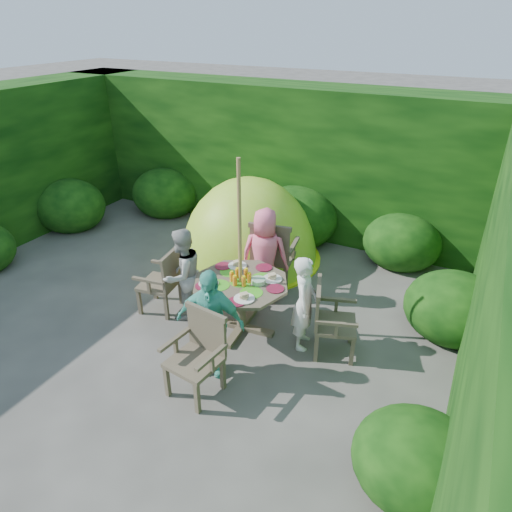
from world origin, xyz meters
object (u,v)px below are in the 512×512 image
at_px(garden_chair_left, 164,280).
at_px(child_left, 183,274).
at_px(parasol_pole, 240,251).
at_px(child_back, 265,255).
at_px(garden_chair_front, 199,352).
at_px(child_front, 210,323).
at_px(garden_chair_back, 273,254).
at_px(child_right, 304,303).
at_px(dome_tent, 249,257).
at_px(patio_table, 241,290).
at_px(garden_chair_right, 329,319).

bearing_deg(garden_chair_left, child_left, 85.94).
xyz_separation_m(parasol_pole, child_back, (-0.07, 0.80, -0.44)).
xyz_separation_m(garden_chair_front, child_front, (-0.04, 0.30, 0.16)).
relative_size(garden_chair_back, child_right, 0.86).
bearing_deg(garden_chair_left, child_front, 50.68).
bearing_deg(dome_tent, child_back, -56.33).
relative_size(patio_table, garden_chair_right, 1.49).
height_order(garden_chair_front, dome_tent, dome_tent).
bearing_deg(child_right, dome_tent, 29.95).
height_order(child_back, child_front, child_back).
distance_m(patio_table, garden_chair_back, 1.09).
relative_size(garden_chair_right, child_right, 0.74).
bearing_deg(child_front, parasol_pole, 80.47).
xyz_separation_m(parasol_pole, garden_chair_left, (-1.10, -0.10, -0.64)).
relative_size(garden_chair_left, child_front, 0.68).
relative_size(child_right, child_left, 0.96).
distance_m(patio_table, child_front, 0.80).
distance_m(child_left, dome_tent, 1.90).
height_order(child_left, dome_tent, dome_tent).
bearing_deg(child_right, patio_table, 80.62).
relative_size(garden_chair_back, child_back, 0.77).
distance_m(child_right, child_front, 1.13).
distance_m(parasol_pole, garden_chair_back, 1.23).
bearing_deg(child_back, child_left, 34.99).
bearing_deg(dome_tent, child_right, -50.88).
xyz_separation_m(garden_chair_back, dome_tent, (-0.73, 0.63, -0.54)).
relative_size(patio_table, garden_chair_back, 1.28).
xyz_separation_m(patio_table, garden_chair_right, (1.10, 0.08, -0.12)).
xyz_separation_m(patio_table, parasol_pole, (-0.00, -0.00, 0.52)).
distance_m(garden_chair_right, child_left, 1.91).
relative_size(patio_table, parasol_pole, 0.59).
height_order(parasol_pole, child_right, parasol_pole).
bearing_deg(patio_table, garden_chair_back, 95.05).
relative_size(garden_chair_right, garden_chair_back, 0.86).
height_order(parasol_pole, child_left, parasol_pole).
bearing_deg(child_right, garden_chair_back, 26.70).
bearing_deg(dome_tent, garden_chair_right, -45.77).
height_order(parasol_pole, garden_chair_right, parasol_pole).
bearing_deg(child_right, garden_chair_right, -102.65).
bearing_deg(dome_tent, child_front, -75.80).
distance_m(garden_chair_front, child_right, 1.36).
bearing_deg(garden_chair_left, garden_chair_front, 42.08).
height_order(garden_chair_back, child_front, child_front).
xyz_separation_m(patio_table, garden_chair_front, (0.11, -1.10, -0.11)).
relative_size(garden_chair_right, dome_tent, 0.33).
relative_size(parasol_pole, child_back, 1.67).
distance_m(garden_chair_left, dome_tent, 1.89).
bearing_deg(garden_chair_back, child_left, 48.96).
height_order(patio_table, dome_tent, dome_tent).
height_order(patio_table, garden_chair_left, garden_chair_left).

